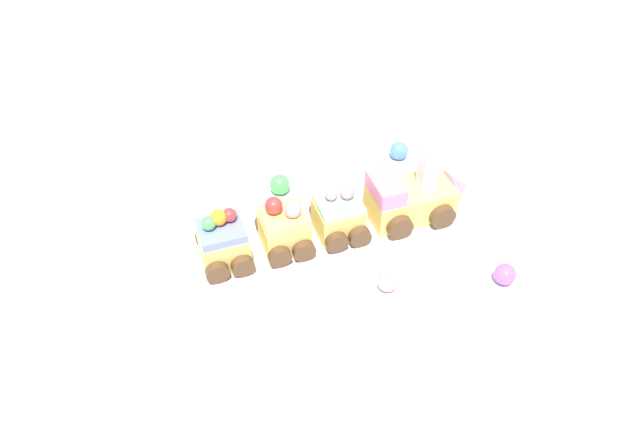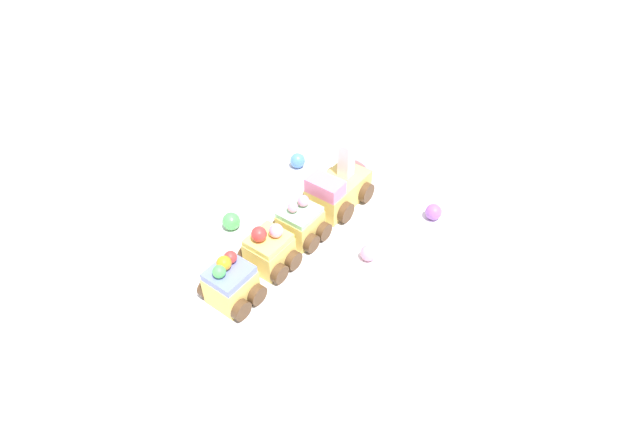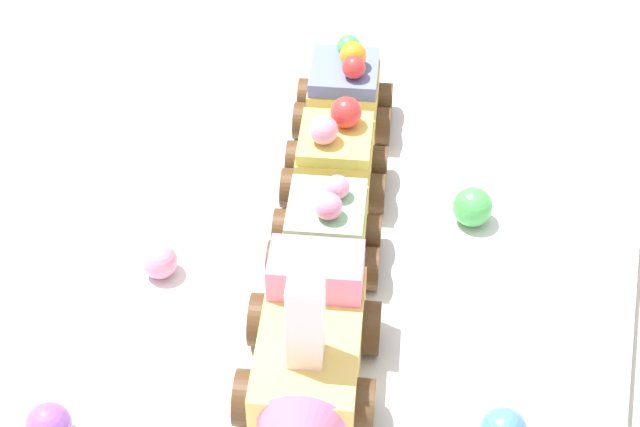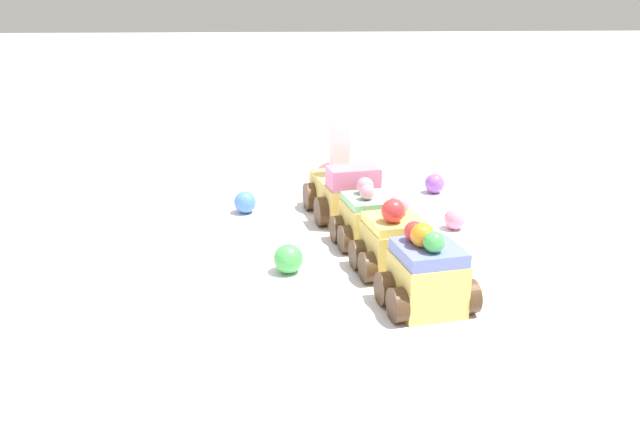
% 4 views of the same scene
% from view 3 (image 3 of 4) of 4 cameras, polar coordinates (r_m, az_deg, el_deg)
% --- Properties ---
extents(ground_plane, '(10.00, 10.00, 0.00)m').
position_cam_3_polar(ground_plane, '(0.72, 2.46, -3.65)').
color(ground_plane, beige).
extents(display_board, '(0.72, 0.35, 0.01)m').
position_cam_3_polar(display_board, '(0.72, 2.47, -3.32)').
color(display_board, white).
rests_on(display_board, ground_plane).
extents(cake_train_locomotive, '(0.14, 0.09, 0.11)m').
position_cam_3_polar(cake_train_locomotive, '(0.63, -0.64, -7.91)').
color(cake_train_locomotive, '#EACC66').
rests_on(cake_train_locomotive, display_board).
extents(cake_car_mint, '(0.07, 0.08, 0.07)m').
position_cam_3_polar(cake_car_mint, '(0.70, 0.31, -1.23)').
color(cake_car_mint, '#EACC66').
rests_on(cake_car_mint, display_board).
extents(cake_car_lemon, '(0.07, 0.08, 0.08)m').
position_cam_3_polar(cake_car_lemon, '(0.75, 0.82, 2.78)').
color(cake_car_lemon, '#EACC66').
rests_on(cake_car_lemon, display_board).
extents(cake_car_blueberry, '(0.07, 0.08, 0.08)m').
position_cam_3_polar(cake_car_blueberry, '(0.81, 1.32, 6.30)').
color(cake_car_blueberry, '#EACC66').
rests_on(cake_car_blueberry, display_board).
extents(gumball_green, '(0.03, 0.03, 0.03)m').
position_cam_3_polar(gumball_green, '(0.75, 8.13, 0.36)').
color(gumball_green, '#4CBC56').
rests_on(gumball_green, display_board).
extents(gumball_pink, '(0.02, 0.02, 0.02)m').
position_cam_3_polar(gumball_pink, '(0.71, -8.56, -2.51)').
color(gumball_pink, pink).
rests_on(gumball_pink, display_board).
extents(gumball_purple, '(0.03, 0.03, 0.03)m').
position_cam_3_polar(gumball_purple, '(0.64, -14.27, -10.86)').
color(gumball_purple, '#9956C6').
rests_on(gumball_purple, display_board).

